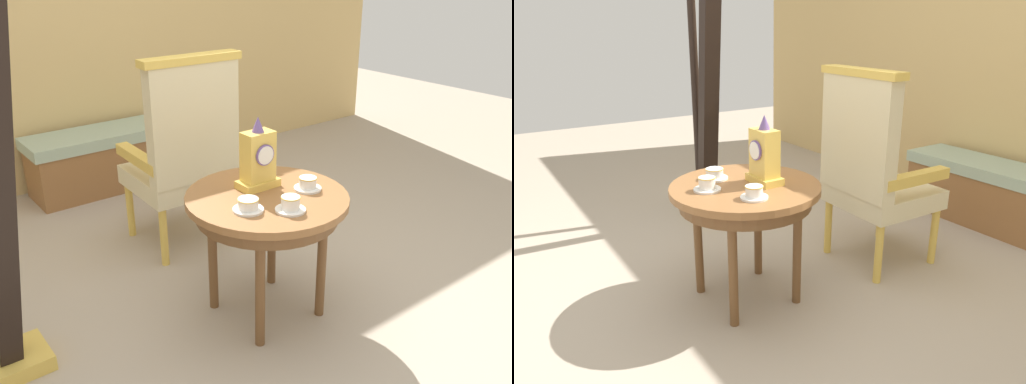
# 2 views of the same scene
# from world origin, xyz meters

# --- Properties ---
(ground_plane) EXTENTS (10.00, 10.00, 0.00)m
(ground_plane) POSITION_xyz_m (0.00, 0.00, 0.00)
(ground_plane) COLOR tan
(side_table) EXTENTS (0.74, 0.74, 0.62)m
(side_table) POSITION_xyz_m (0.00, 0.01, 0.55)
(side_table) COLOR brown
(side_table) RESTS_ON ground
(teacup_left) EXTENTS (0.13, 0.13, 0.06)m
(teacup_left) POSITION_xyz_m (-0.17, -0.07, 0.64)
(teacup_left) COLOR white
(teacup_left) RESTS_ON side_table
(teacup_right) EXTENTS (0.13, 0.13, 0.07)m
(teacup_right) POSITION_xyz_m (-0.03, -0.18, 0.65)
(teacup_right) COLOR white
(teacup_right) RESTS_ON side_table
(teacup_center) EXTENTS (0.13, 0.13, 0.06)m
(teacup_center) POSITION_xyz_m (0.19, -0.05, 0.65)
(teacup_center) COLOR white
(teacup_center) RESTS_ON side_table
(mantel_clock) EXTENTS (0.19, 0.11, 0.34)m
(mantel_clock) POSITION_xyz_m (0.02, 0.11, 0.75)
(mantel_clock) COLOR gold
(mantel_clock) RESTS_ON side_table
(armchair) EXTENTS (0.56, 0.55, 1.14)m
(armchair) POSITION_xyz_m (0.05, 0.81, 0.59)
(armchair) COLOR beige
(armchair) RESTS_ON ground
(window_bench) EXTENTS (1.05, 0.40, 0.44)m
(window_bench) POSITION_xyz_m (0.03, 1.95, 0.22)
(window_bench) COLOR #9EB299
(window_bench) RESTS_ON ground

